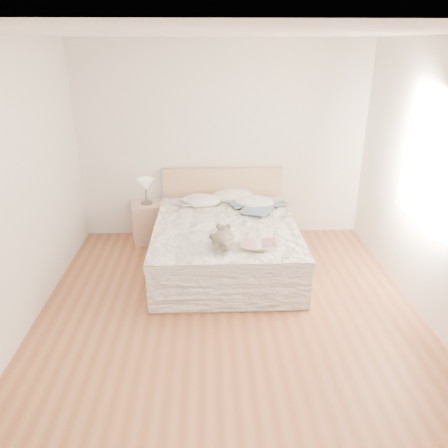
% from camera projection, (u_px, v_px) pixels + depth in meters
% --- Properties ---
extents(floor, '(4.00, 4.50, 0.00)m').
position_uv_depth(floor, '(230.00, 318.00, 4.50)').
color(floor, brown).
rests_on(floor, ground).
extents(ceiling, '(4.00, 4.50, 0.00)m').
position_uv_depth(ceiling, '(232.00, 33.00, 3.47)').
color(ceiling, white).
rests_on(ceiling, ground).
extents(wall_back, '(4.00, 0.02, 2.70)m').
position_uv_depth(wall_back, '(222.00, 142.00, 6.06)').
color(wall_back, white).
rests_on(wall_back, ground).
extents(wall_front, '(4.00, 0.02, 2.70)m').
position_uv_depth(wall_front, '(258.00, 359.00, 1.91)').
color(wall_front, white).
rests_on(wall_front, ground).
extents(wall_left, '(0.02, 4.50, 2.70)m').
position_uv_depth(wall_left, '(8.00, 197.00, 3.91)').
color(wall_left, white).
rests_on(wall_left, ground).
extents(wall_right, '(0.02, 4.50, 2.70)m').
position_uv_depth(wall_right, '(445.00, 192.00, 4.05)').
color(wall_right, white).
rests_on(wall_right, ground).
extents(window, '(0.02, 1.30, 1.10)m').
position_uv_depth(window, '(431.00, 172.00, 4.29)').
color(window, white).
rests_on(window, wall_right).
extents(bed, '(1.72, 2.14, 1.00)m').
position_uv_depth(bed, '(225.00, 243.00, 5.48)').
color(bed, tan).
rests_on(bed, floor).
extents(nightstand, '(0.53, 0.49, 0.56)m').
position_uv_depth(nightstand, '(149.00, 222.00, 6.18)').
color(nightstand, tan).
rests_on(nightstand, floor).
extents(table_lamp, '(0.24, 0.24, 0.36)m').
position_uv_depth(table_lamp, '(146.00, 186.00, 5.98)').
color(table_lamp, '#49433E').
rests_on(table_lamp, nightstand).
extents(pillow_left, '(0.58, 0.44, 0.16)m').
position_uv_depth(pillow_left, '(201.00, 200.00, 5.96)').
color(pillow_left, white).
rests_on(pillow_left, bed).
extents(pillow_middle, '(0.64, 0.50, 0.17)m').
position_uv_depth(pillow_middle, '(233.00, 196.00, 6.14)').
color(pillow_middle, white).
rests_on(pillow_middle, bed).
extents(pillow_right, '(0.59, 0.46, 0.16)m').
position_uv_depth(pillow_right, '(254.00, 202.00, 5.89)').
color(pillow_right, white).
rests_on(pillow_right, bed).
extents(blouse, '(0.74, 0.76, 0.02)m').
position_uv_depth(blouse, '(258.00, 208.00, 5.70)').
color(blouse, '#3E5571').
rests_on(blouse, bed).
extents(photo_book, '(0.39, 0.35, 0.02)m').
position_uv_depth(photo_book, '(190.00, 204.00, 5.86)').
color(photo_book, white).
rests_on(photo_book, bed).
extents(childrens_book, '(0.44, 0.31, 0.03)m').
position_uv_depth(childrens_book, '(259.00, 244.00, 4.69)').
color(childrens_book, beige).
rests_on(childrens_book, bed).
extents(teddy_bear, '(0.28, 0.37, 0.18)m').
position_uv_depth(teddy_bear, '(221.00, 244.00, 4.63)').
color(teddy_bear, '#60594A').
rests_on(teddy_bear, bed).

